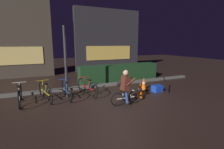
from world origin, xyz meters
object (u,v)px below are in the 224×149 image
blue_crate (157,88)px  cyclist (125,87)px  parked_bike_left_mid (45,92)px  parked_bike_center_left (66,90)px  parked_bike_center_right (87,87)px  street_post (66,63)px  traffic_cone_far (144,84)px  closed_umbrella (166,84)px  traffic_cone_near (140,90)px  parked_bike_leftmost (20,95)px

blue_crate → cyclist: (-2.09, -0.80, 0.48)m
parked_bike_left_mid → parked_bike_center_left: parked_bike_left_mid is taller
parked_bike_center_right → cyclist: size_ratio=1.27×
street_post → cyclist: 2.55m
traffic_cone_far → closed_umbrella: size_ratio=0.71×
parked_bike_left_mid → parked_bike_center_right: parked_bike_left_mid is taller
street_post → closed_umbrella: bearing=-15.7°
parked_bike_center_left → traffic_cone_near: 2.93m
traffic_cone_far → blue_crate: bearing=-51.0°
parked_bike_leftmost → closed_umbrella: closed_umbrella is taller
traffic_cone_far → blue_crate: 0.64m
traffic_cone_far → cyclist: (-1.70, -1.28, 0.34)m
parked_bike_center_right → blue_crate: size_ratio=3.60×
street_post → blue_crate: bearing=-13.2°
parked_bike_center_right → cyclist: 1.87m
parked_bike_leftmost → blue_crate: bearing=-99.6°
traffic_cone_near → parked_bike_center_left: bearing=157.6°
parked_bike_center_right → blue_crate: bearing=-119.0°
parked_bike_leftmost → parked_bike_left_mid: parked_bike_leftmost is taller
street_post → blue_crate: (3.84, -0.90, -1.26)m
street_post → blue_crate: 4.14m
parked_bike_left_mid → parked_bike_center_right: (1.65, 0.02, -0.00)m
blue_crate → cyclist: cyclist is taller
street_post → traffic_cone_near: (2.65, -1.30, -1.10)m
parked_bike_center_left → traffic_cone_far: 3.51m
street_post → closed_umbrella: (4.08, -1.15, -1.01)m
street_post → cyclist: bearing=-44.2°
street_post → closed_umbrella: 4.36m
street_post → closed_umbrella: size_ratio=3.32×
traffic_cone_near → cyclist: (-0.90, -0.40, 0.32)m
street_post → closed_umbrella: street_post is taller
parked_bike_center_right → traffic_cone_near: parked_bike_center_right is taller
street_post → traffic_cone_near: street_post is taller
parked_bike_center_right → traffic_cone_far: 2.65m
closed_umbrella → parked_bike_left_mid: bearing=61.4°
cyclist → closed_umbrella: size_ratio=1.47×
traffic_cone_far → street_post: bearing=173.1°
street_post → traffic_cone_near: bearing=-26.2°
parked_bike_left_mid → parked_bike_center_right: 1.65m
cyclist → parked_bike_left_mid: bearing=148.3°
closed_umbrella → cyclist: bearing=86.4°
street_post → parked_bike_left_mid: (-0.83, -0.12, -1.07)m
parked_bike_leftmost → closed_umbrella: (5.75, -0.99, 0.06)m
parked_bike_left_mid → parked_bike_center_left: bearing=-108.1°
traffic_cone_far → blue_crate: size_ratio=1.37×
traffic_cone_near → closed_umbrella: (1.43, 0.15, 0.10)m
parked_bike_left_mid → traffic_cone_far: size_ratio=2.66×
blue_crate → street_post: bearing=166.8°
parked_bike_left_mid → traffic_cone_far: bearing=-107.4°
parked_bike_center_right → parked_bike_center_left: bearing=81.6°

